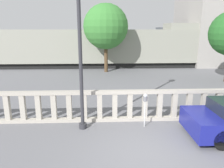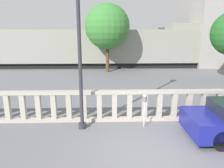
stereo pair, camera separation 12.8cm
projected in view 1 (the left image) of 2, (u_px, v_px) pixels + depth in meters
The scene contains 7 objects.
ground_plane at pixel (149, 154), 6.68m from camera, with size 160.00×160.00×0.00m, color slate.
balustrade at pixel (137, 105), 8.96m from camera, with size 16.18×0.24×1.31m.
lamppost at pixel (79, 5), 7.30m from camera, with size 0.44×0.44×7.06m.
parking_meter at pixel (145, 100), 8.27m from camera, with size 0.17×0.17×1.34m.
train_near at pixel (67, 48), 21.61m from camera, with size 26.21×3.13×4.27m.
train_far at pixel (102, 41), 36.25m from camera, with size 24.90×2.99×4.00m.
tree_right at pixel (106, 27), 18.60m from camera, with size 3.84×3.84×5.84m.
Camera 1 is at (-1.41, -5.90, 3.70)m, focal length 35.00 mm.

